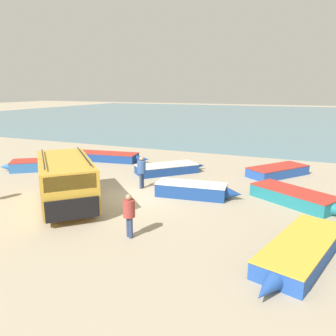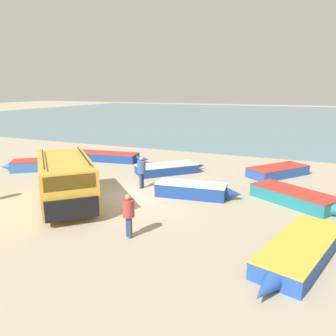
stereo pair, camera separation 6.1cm
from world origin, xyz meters
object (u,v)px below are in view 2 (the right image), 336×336
fishing_rowboat_3 (296,198)px  fishing_rowboat_4 (280,171)px  fishing_rowboat_2 (169,169)px  fisherman_2 (141,169)px  fishing_rowboat_6 (109,157)px  fisherman_0 (128,212)px  fishing_rowboat_5 (195,190)px  fishing_rowboat_0 (35,165)px  fishing_rowboat_1 (300,251)px  parked_van (65,179)px

fishing_rowboat_3 → fishing_rowboat_4: fishing_rowboat_3 is taller
fishing_rowboat_2 → fishing_rowboat_4: bearing=-28.5°
fishing_rowboat_2 → fisherman_2: size_ratio=2.36×
fishing_rowboat_6 → fisherman_0: size_ratio=3.58×
fishing_rowboat_4 → fishing_rowboat_5: size_ratio=1.03×
fishing_rowboat_0 → fishing_rowboat_3: fishing_rowboat_0 is taller
fishing_rowboat_1 → fisherman_0: size_ratio=3.44×
fishing_rowboat_3 → fisherman_0: size_ratio=2.84×
fishing_rowboat_6 → fisherman_0: bearing=-61.4°
fishing_rowboat_5 → fishing_rowboat_2: bearing=121.8°
parked_van → fishing_rowboat_6: 9.31m
fishing_rowboat_2 → fisherman_2: 3.60m
parked_van → fisherman_0: size_ratio=3.30×
fishing_rowboat_5 → fisherman_0: fisherman_0 is taller
parked_van → fishing_rowboat_1: 10.00m
fishing_rowboat_6 → fishing_rowboat_2: bearing=-23.7°
fishing_rowboat_0 → fishing_rowboat_4: 15.40m
fishing_rowboat_0 → fishing_rowboat_4: (14.64, 4.77, -0.04)m
fishing_rowboat_1 → fishing_rowboat_6: size_ratio=0.96×
fishing_rowboat_3 → fishing_rowboat_6: (-12.98, 4.45, -0.01)m
fishing_rowboat_0 → fisherman_0: 12.27m
fishing_rowboat_0 → fishing_rowboat_5: size_ratio=0.88×
fishing_rowboat_3 → fishing_rowboat_2: bearing=-170.0°
fishing_rowboat_1 → fisherman_2: size_ratio=3.24×
fishing_rowboat_4 → fishing_rowboat_2: bearing=145.0°
fisherman_0 → fisherman_2: 5.90m
fishing_rowboat_3 → fishing_rowboat_0: bearing=-149.7°
fishing_rowboat_0 → fishing_rowboat_2: fishing_rowboat_0 is taller
fishing_rowboat_5 → fishing_rowboat_6: (-8.40, 5.29, -0.04)m
fishing_rowboat_3 → fisherman_0: (-5.25, -6.01, 0.65)m
fishing_rowboat_0 → fishing_rowboat_5: (11.23, -1.07, 0.01)m
parked_van → fisherman_0: (4.31, -1.84, -0.21)m
fishing_rowboat_0 → fisherman_0: bearing=113.5°
fishing_rowboat_1 → fishing_rowboat_5: bearing=-115.9°
fishing_rowboat_0 → fishing_rowboat_3: (15.80, -0.22, -0.02)m
fishing_rowboat_5 → fisherman_0: bearing=-104.3°
fishing_rowboat_0 → fishing_rowboat_6: bearing=-159.8°
fishing_rowboat_2 → fisherman_0: (2.32, -8.93, 0.68)m
fishing_rowboat_3 → fisherman_2: bearing=-144.4°
fishing_rowboat_4 → fisherman_0: 11.75m
parked_van → fishing_rowboat_1: (9.90, -1.12, -0.89)m
fishing_rowboat_3 → fishing_rowboat_4: bearing=134.2°
fishing_rowboat_2 → fishing_rowboat_4: fishing_rowboat_4 is taller
fishing_rowboat_1 → parked_van: bearing=-80.2°
fishing_rowboat_2 → fishing_rowboat_6: (-5.40, 1.52, 0.02)m
parked_van → fisherman_0: bearing=21.8°
fishing_rowboat_2 → fisherman_2: (-0.03, -3.52, 0.74)m
parked_van → fisherman_2: size_ratio=3.11×
fishing_rowboat_0 → fishing_rowboat_4: fishing_rowboat_0 is taller
fishing_rowboat_0 → fishing_rowboat_4: size_ratio=0.85×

